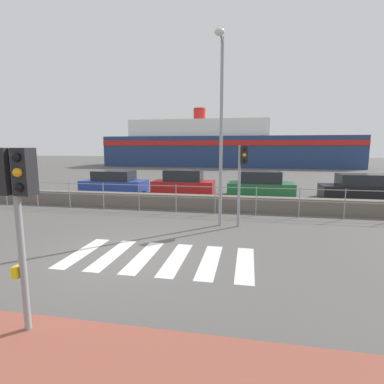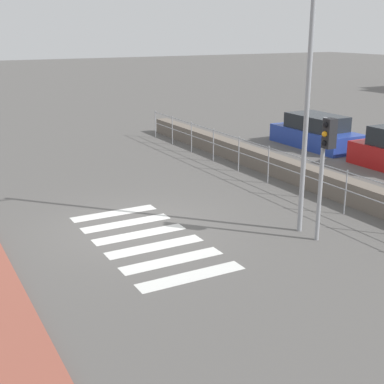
{
  "view_description": "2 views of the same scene",
  "coord_description": "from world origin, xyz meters",
  "px_view_note": "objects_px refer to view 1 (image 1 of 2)",
  "views": [
    {
      "loc": [
        3.19,
        -7.33,
        2.95
      ],
      "look_at": [
        1.41,
        2.0,
        1.5
      ],
      "focal_mm": 28.0,
      "sensor_mm": 36.0,
      "label": 1
    },
    {
      "loc": [
        12.0,
        -4.8,
        4.92
      ],
      "look_at": [
        1.36,
        1.0,
        1.2
      ],
      "focal_mm": 50.0,
      "sensor_mm": 36.0,
      "label": 2
    }
  ],
  "objects_px": {
    "ferry_boat": "(222,147)",
    "parked_car_green": "(261,186)",
    "parked_car_black": "(363,189)",
    "parked_car_blue": "(114,183)",
    "traffic_light_far": "(242,168)",
    "parked_car_red": "(184,184)",
    "traffic_light_near": "(16,192)",
    "streetlamp": "(221,113)"
  },
  "relations": [
    {
      "from": "parked_car_blue",
      "to": "parked_car_green",
      "type": "distance_m",
      "value": 9.36
    },
    {
      "from": "ferry_boat",
      "to": "parked_car_black",
      "type": "xyz_separation_m",
      "value": [
        10.41,
        -27.4,
        -2.29
      ]
    },
    {
      "from": "traffic_light_near",
      "to": "ferry_boat",
      "type": "relative_size",
      "value": 0.08
    },
    {
      "from": "traffic_light_near",
      "to": "parked_car_green",
      "type": "xyz_separation_m",
      "value": [
        4.04,
        14.4,
        -1.65
      ]
    },
    {
      "from": "traffic_light_far",
      "to": "parked_car_black",
      "type": "bearing_deg",
      "value": 47.56
    },
    {
      "from": "traffic_light_near",
      "to": "streetlamp",
      "type": "height_order",
      "value": "streetlamp"
    },
    {
      "from": "parked_car_green",
      "to": "parked_car_black",
      "type": "height_order",
      "value": "parked_car_green"
    },
    {
      "from": "traffic_light_far",
      "to": "parked_car_black",
      "type": "distance_m",
      "value": 9.88
    },
    {
      "from": "parked_car_black",
      "to": "parked_car_green",
      "type": "bearing_deg",
      "value": 180.0
    },
    {
      "from": "traffic_light_far",
      "to": "parked_car_blue",
      "type": "bearing_deg",
      "value": 139.44
    },
    {
      "from": "ferry_boat",
      "to": "traffic_light_far",
      "type": "bearing_deg",
      "value": -83.69
    },
    {
      "from": "ferry_boat",
      "to": "parked_car_green",
      "type": "bearing_deg",
      "value": -80.13
    },
    {
      "from": "traffic_light_far",
      "to": "parked_car_green",
      "type": "bearing_deg",
      "value": 82.53
    },
    {
      "from": "traffic_light_far",
      "to": "streetlamp",
      "type": "distance_m",
      "value": 2.08
    },
    {
      "from": "parked_car_blue",
      "to": "parked_car_green",
      "type": "bearing_deg",
      "value": 0.0
    },
    {
      "from": "parked_car_blue",
      "to": "parked_car_black",
      "type": "bearing_deg",
      "value": 0.0
    },
    {
      "from": "traffic_light_near",
      "to": "parked_car_red",
      "type": "bearing_deg",
      "value": 92.65
    },
    {
      "from": "streetlamp",
      "to": "parked_car_blue",
      "type": "bearing_deg",
      "value": 135.89
    },
    {
      "from": "streetlamp",
      "to": "parked_car_black",
      "type": "bearing_deg",
      "value": 45.09
    },
    {
      "from": "streetlamp",
      "to": "parked_car_green",
      "type": "height_order",
      "value": "streetlamp"
    },
    {
      "from": "streetlamp",
      "to": "parked_car_black",
      "type": "distance_m",
      "value": 11.01
    },
    {
      "from": "traffic_light_near",
      "to": "parked_car_blue",
      "type": "distance_m",
      "value": 15.44
    },
    {
      "from": "traffic_light_far",
      "to": "traffic_light_near",
      "type": "bearing_deg",
      "value": -113.26
    },
    {
      "from": "streetlamp",
      "to": "parked_car_red",
      "type": "xyz_separation_m",
      "value": [
        -2.98,
        7.39,
        -3.46
      ]
    },
    {
      "from": "parked_car_blue",
      "to": "parked_car_black",
      "type": "distance_m",
      "value": 15.0
    },
    {
      "from": "streetlamp",
      "to": "parked_car_black",
      "type": "xyz_separation_m",
      "value": [
        7.37,
        7.39,
        -3.5
      ]
    },
    {
      "from": "parked_car_blue",
      "to": "parked_car_green",
      "type": "xyz_separation_m",
      "value": [
        9.36,
        0.0,
        0.05
      ]
    },
    {
      "from": "parked_car_blue",
      "to": "parked_car_red",
      "type": "distance_m",
      "value": 4.65
    },
    {
      "from": "ferry_boat",
      "to": "streetlamp",
      "type": "bearing_deg",
      "value": -85.01
    },
    {
      "from": "traffic_light_far",
      "to": "parked_car_blue",
      "type": "height_order",
      "value": "traffic_light_far"
    },
    {
      "from": "traffic_light_far",
      "to": "parked_car_red",
      "type": "relative_size",
      "value": 0.78
    },
    {
      "from": "parked_car_blue",
      "to": "streetlamp",
      "type": "bearing_deg",
      "value": -44.11
    },
    {
      "from": "traffic_light_near",
      "to": "parked_car_red",
      "type": "height_order",
      "value": "traffic_light_near"
    },
    {
      "from": "streetlamp",
      "to": "traffic_light_near",
      "type": "bearing_deg",
      "value": -108.24
    },
    {
      "from": "parked_car_blue",
      "to": "parked_car_red",
      "type": "bearing_deg",
      "value": 0.0
    },
    {
      "from": "ferry_boat",
      "to": "parked_car_blue",
      "type": "height_order",
      "value": "ferry_boat"
    },
    {
      "from": "ferry_boat",
      "to": "parked_car_red",
      "type": "xyz_separation_m",
      "value": [
        0.06,
        -27.4,
        -2.25
      ]
    },
    {
      "from": "parked_car_red",
      "to": "traffic_light_near",
      "type": "bearing_deg",
      "value": -87.35
    },
    {
      "from": "traffic_light_far",
      "to": "streetlamp",
      "type": "height_order",
      "value": "streetlamp"
    },
    {
      "from": "traffic_light_far",
      "to": "parked_car_green",
      "type": "distance_m",
      "value": 7.43
    },
    {
      "from": "parked_car_red",
      "to": "traffic_light_far",
      "type": "bearing_deg",
      "value": -62.42
    },
    {
      "from": "traffic_light_near",
      "to": "parked_car_red",
      "type": "xyz_separation_m",
      "value": [
        -0.67,
        14.4,
        -1.65
      ]
    }
  ]
}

